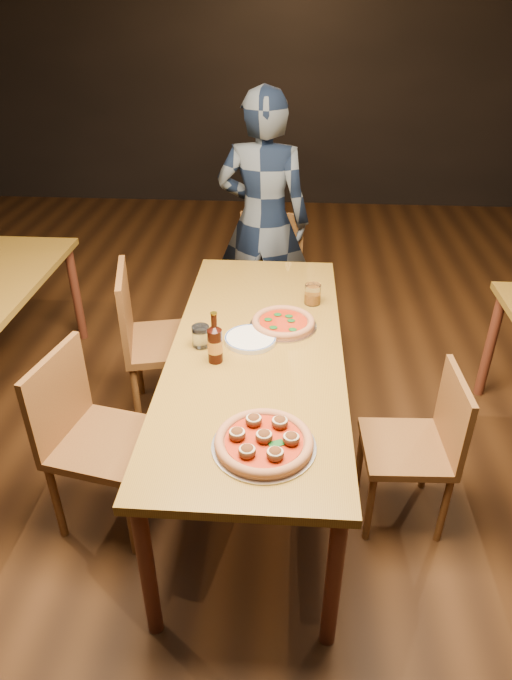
# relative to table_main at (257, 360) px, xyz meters

# --- Properties ---
(ground) EXTENTS (9.00, 9.00, 0.00)m
(ground) POSITION_rel_table_main_xyz_m (0.00, 0.00, -0.68)
(ground) COLOR black
(room_shell) EXTENTS (9.00, 9.00, 9.00)m
(room_shell) POSITION_rel_table_main_xyz_m (0.00, 0.00, 1.18)
(room_shell) COLOR black
(room_shell) RESTS_ON ground
(table_main) EXTENTS (0.80, 2.00, 0.75)m
(table_main) POSITION_rel_table_main_xyz_m (0.00, 0.00, 0.00)
(table_main) COLOR brown
(table_main) RESTS_ON ground
(chair_main_nw) EXTENTS (0.51, 0.51, 0.92)m
(chair_main_nw) POSITION_rel_table_main_xyz_m (-0.65, -0.37, -0.22)
(chair_main_nw) COLOR brown
(chair_main_nw) RESTS_ON ground
(chair_main_sw) EXTENTS (0.54, 0.54, 0.97)m
(chair_main_sw) POSITION_rel_table_main_xyz_m (-0.54, 0.45, -0.19)
(chair_main_sw) COLOR brown
(chair_main_sw) RESTS_ON ground
(chair_main_e) EXTENTS (0.40, 0.40, 0.83)m
(chair_main_e) POSITION_rel_table_main_xyz_m (0.70, -0.27, -0.26)
(chair_main_e) COLOR brown
(chair_main_e) RESTS_ON ground
(chair_end) EXTENTS (0.46, 0.46, 0.93)m
(chair_end) POSITION_rel_table_main_xyz_m (-0.00, 1.29, -0.21)
(chair_end) COLOR brown
(chair_end) RESTS_ON ground
(pizza_meatball) EXTENTS (0.38, 0.38, 0.07)m
(pizza_meatball) POSITION_rel_table_main_xyz_m (0.07, -0.68, 0.10)
(pizza_meatball) COLOR #B7B7BF
(pizza_meatball) RESTS_ON table_main
(pizza_margherita) EXTENTS (0.33, 0.33, 0.04)m
(pizza_margherita) POSITION_rel_table_main_xyz_m (0.12, 0.20, 0.09)
(pizza_margherita) COLOR #B7B7BF
(pizza_margherita) RESTS_ON table_main
(plate_stack) EXTENTS (0.25, 0.25, 0.02)m
(plate_stack) POSITION_rel_table_main_xyz_m (-0.03, 0.05, 0.08)
(plate_stack) COLOR white
(plate_stack) RESTS_ON table_main
(beer_bottle) EXTENTS (0.07, 0.07, 0.24)m
(beer_bottle) POSITION_rel_table_main_xyz_m (-0.18, -0.13, 0.16)
(beer_bottle) COLOR black
(beer_bottle) RESTS_ON table_main
(water_glass) EXTENTS (0.08, 0.08, 0.10)m
(water_glass) POSITION_rel_table_main_xyz_m (-0.26, -0.00, 0.12)
(water_glass) COLOR white
(water_glass) RESTS_ON table_main
(amber_glass) EXTENTS (0.09, 0.09, 0.11)m
(amber_glass) POSITION_rel_table_main_xyz_m (0.27, 0.46, 0.13)
(amber_glass) COLOR #AA5D13
(amber_glass) RESTS_ON table_main
(diner) EXTENTS (0.67, 0.49, 1.71)m
(diner) POSITION_rel_table_main_xyz_m (-0.05, 1.41, 0.18)
(diner) COLOR black
(diner) RESTS_ON ground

